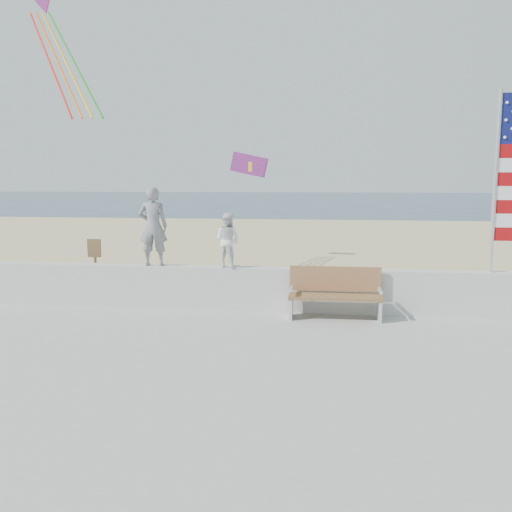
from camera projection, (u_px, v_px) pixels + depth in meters
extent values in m
plane|color=#283D51|center=(232.00, 347.00, 9.42)|extent=(220.00, 220.00, 0.00)
cube|color=#C7B885|center=(277.00, 264.00, 18.26)|extent=(90.00, 40.00, 0.08)
cube|color=#AAAAA5|center=(165.00, 455.00, 5.47)|extent=(50.00, 12.40, 0.10)
cube|color=silver|center=(248.00, 289.00, 11.30)|extent=(30.00, 0.35, 0.90)
imported|color=gray|center=(153.00, 226.00, 11.36)|extent=(0.65, 0.47, 1.66)
imported|color=white|center=(228.00, 240.00, 11.21)|extent=(0.68, 0.62, 1.13)
cube|color=brown|center=(335.00, 297.00, 10.54)|extent=(1.80, 0.50, 0.06)
cube|color=#9C6844|center=(335.00, 279.00, 10.76)|extent=(1.80, 0.05, 0.50)
cube|color=silver|center=(291.00, 308.00, 10.68)|extent=(0.06, 0.50, 0.40)
cube|color=silver|center=(291.00, 288.00, 10.57)|extent=(0.06, 0.45, 0.05)
cube|color=silver|center=(379.00, 310.00, 10.47)|extent=(0.06, 0.50, 0.40)
cube|color=white|center=(380.00, 291.00, 10.36)|extent=(0.06, 0.45, 0.05)
cylinder|color=silver|center=(495.00, 183.00, 10.40)|extent=(0.08, 0.08, 3.50)
cube|color=#9E0A0C|center=(505.00, 234.00, 10.51)|extent=(0.44, 0.02, 0.26)
cube|color=white|center=(506.00, 221.00, 10.47)|extent=(0.44, 0.02, 0.26)
cube|color=#9E0A0C|center=(507.00, 207.00, 10.43)|extent=(0.44, 0.02, 0.26)
cube|color=white|center=(508.00, 193.00, 10.40)|extent=(0.44, 0.02, 0.26)
cube|color=#9E0A0C|center=(509.00, 179.00, 10.36)|extent=(0.44, 0.02, 0.26)
cube|color=white|center=(510.00, 165.00, 10.32)|extent=(0.44, 0.02, 0.26)
cube|color=#9E0A0C|center=(510.00, 151.00, 10.28)|extent=(0.44, 0.02, 0.26)
sphere|color=white|center=(505.00, 137.00, 10.25)|extent=(0.06, 0.06, 0.06)
sphere|color=white|center=(512.00, 129.00, 10.21)|extent=(0.06, 0.06, 0.06)
sphere|color=white|center=(506.00, 120.00, 10.20)|extent=(0.06, 0.06, 0.06)
sphere|color=white|center=(507.00, 103.00, 10.16)|extent=(0.06, 0.06, 0.06)
cube|color=red|center=(249.00, 165.00, 12.45)|extent=(0.88, 0.27, 0.60)
cube|color=yellow|center=(256.00, 167.00, 12.44)|extent=(0.31, 0.23, 0.22)
cylinder|color=red|center=(49.00, 62.00, 14.37)|extent=(2.36, 2.57, 3.28)
cylinder|color=orange|center=(57.00, 61.00, 14.34)|extent=(2.44, 2.57, 3.28)
cylinder|color=yellow|center=(66.00, 61.00, 14.31)|extent=(2.52, 2.57, 3.28)
cylinder|color=#178E1E|center=(74.00, 61.00, 14.29)|extent=(2.60, 2.57, 3.28)
cylinder|color=olive|center=(96.00, 276.00, 12.51)|extent=(0.07, 0.07, 1.20)
cube|color=brown|center=(94.00, 248.00, 12.40)|extent=(0.32, 0.03, 0.42)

